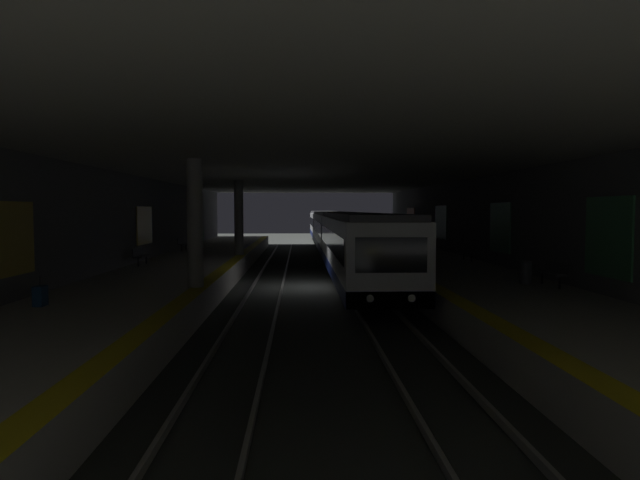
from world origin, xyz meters
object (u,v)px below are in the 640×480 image
(pillar_far, at_px, (239,218))
(suitcase_rolling, at_px, (40,296))
(person_waiting_near, at_px, (201,240))
(bench_right_mid, at_px, (183,243))
(person_walking_mid, at_px, (201,243))
(trash_bin, at_px, (526,272))
(metro_train, at_px, (334,231))
(bench_right_near, at_px, (141,255))
(bench_left_near, at_px, (553,272))
(bench_left_mid, at_px, (469,251))
(pillar_near, at_px, (195,223))

(pillar_far, relative_size, suitcase_rolling, 5.17)
(person_waiting_near, bearing_deg, bench_right_mid, 28.53)
(person_walking_mid, bearing_deg, trash_bin, -127.89)
(metro_train, bearing_deg, person_waiting_near, 141.49)
(bench_right_near, relative_size, person_walking_mid, 1.06)
(bench_left_near, xyz_separation_m, person_walking_mid, (11.55, 14.75, 0.34))
(metro_train, bearing_deg, bench_left_near, -165.82)
(suitcase_rolling, bearing_deg, bench_right_near, 2.31)
(bench_right_near, xyz_separation_m, suitcase_rolling, (-11.28, -0.45, -0.23))
(bench_left_mid, xyz_separation_m, trash_bin, (-8.94, 0.73, -0.10))
(bench_left_mid, relative_size, suitcase_rolling, 1.93)
(person_waiting_near, height_order, suitcase_rolling, person_waiting_near)
(pillar_near, relative_size, suitcase_rolling, 5.17)
(bench_right_near, bearing_deg, bench_right_mid, 0.00)
(bench_left_mid, relative_size, bench_right_near, 1.00)
(metro_train, distance_m, trash_bin, 25.06)
(person_waiting_near, distance_m, suitcase_rolling, 17.41)
(bench_left_near, height_order, trash_bin, bench_left_near)
(bench_left_mid, bearing_deg, pillar_far, 71.03)
(suitcase_rolling, bearing_deg, pillar_far, -12.10)
(metro_train, height_order, bench_right_near, metro_train)
(bench_right_near, bearing_deg, bench_left_mid, -84.34)
(person_waiting_near, relative_size, person_walking_mid, 1.07)
(bench_right_near, bearing_deg, bench_left_near, -114.84)
(bench_right_mid, bearing_deg, metro_train, -54.66)
(person_waiting_near, bearing_deg, bench_left_mid, -106.08)
(bench_right_mid, bearing_deg, bench_left_near, -135.65)
(bench_left_near, bearing_deg, suitcase_rolling, 101.49)
(pillar_near, height_order, bench_left_mid, pillar_near)
(bench_left_mid, bearing_deg, suitcase_rolling, 127.97)
(bench_left_mid, bearing_deg, bench_right_near, 95.66)
(person_waiting_near, xyz_separation_m, suitcase_rolling, (-17.34, 1.44, -0.64))
(pillar_far, height_order, bench_left_near, pillar_far)
(metro_train, distance_m, person_waiting_near, 14.19)
(person_waiting_near, bearing_deg, person_walking_mid, -170.05)
(pillar_far, height_order, bench_left_mid, pillar_far)
(metro_train, relative_size, bench_right_near, 32.46)
(pillar_near, bearing_deg, bench_right_mid, 13.68)
(bench_left_mid, xyz_separation_m, person_walking_mid, (1.96, 14.75, 0.34))
(metro_train, bearing_deg, bench_left_mid, -157.74)
(bench_left_near, distance_m, suitcase_rolling, 16.96)
(person_walking_mid, relative_size, suitcase_rolling, 1.81)
(bench_right_near, relative_size, trash_bin, 2.00)
(bench_left_mid, bearing_deg, person_waiting_near, 73.92)
(pillar_near, relative_size, bench_left_near, 2.68)
(bench_left_near, height_order, suitcase_rolling, suitcase_rolling)
(pillar_near, height_order, bench_right_mid, pillar_near)
(metro_train, distance_m, bench_right_mid, 13.17)
(bench_left_mid, height_order, person_walking_mid, person_walking_mid)
(pillar_near, distance_m, person_walking_mid, 11.52)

